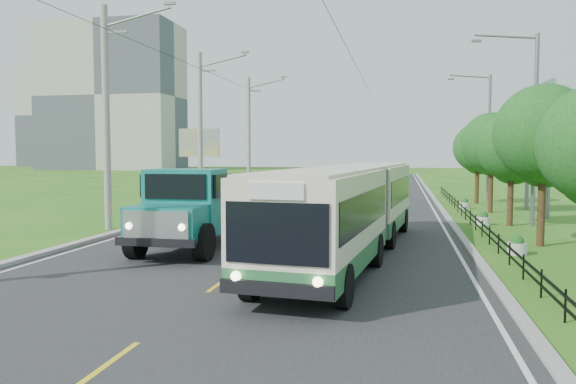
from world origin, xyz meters
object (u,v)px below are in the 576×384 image
(tree_back, at_px, (478,150))
(dump_truck, at_px, (195,203))
(streetlight_mid, at_px, (531,122))
(planter_mid, at_px, (483,219))
(streetlight_far, at_px, (487,133))
(tree_fourth, at_px, (512,150))
(billboard_left, at_px, (199,147))
(planter_far, at_px, (465,204))
(tree_fifth, at_px, (492,146))
(pole_near, at_px, (107,117))
(pole_mid, at_px, (201,128))
(planter_near, at_px, (517,246))
(billboard_right, at_px, (539,120))
(tree_third, at_px, (544,139))
(bus, at_px, (350,204))
(pole_far, at_px, (249,134))

(tree_back, xyz_separation_m, dump_truck, (-12.52, -21.03, -2.00))
(tree_back, xyz_separation_m, streetlight_mid, (0.79, -12.14, 1.25))
(planter_mid, bearing_deg, streetlight_far, 81.70)
(tree_fourth, bearing_deg, billboard_left, 153.01)
(tree_fourth, relative_size, planter_far, 8.06)
(tree_fifth, bearing_deg, pole_near, -148.41)
(pole_mid, relative_size, planter_near, 14.93)
(planter_mid, distance_m, billboard_left, 20.99)
(tree_fourth, bearing_deg, billboard_right, 67.36)
(planter_near, distance_m, billboard_left, 25.78)
(streetlight_mid, height_order, planter_mid, streetlight_mid)
(tree_third, bearing_deg, tree_back, 90.00)
(pole_near, height_order, dump_truck, pole_near)
(tree_fifth, distance_m, tree_back, 6.00)
(streetlight_mid, xyz_separation_m, streetlight_far, (0.00, 14.00, 0.00))
(tree_fifth, bearing_deg, tree_third, -90.00)
(planter_near, bearing_deg, tree_fifth, 84.92)
(pole_near, xyz_separation_m, planter_far, (16.86, 13.00, -4.81))
(planter_near, bearing_deg, bus, -164.38)
(tree_fifth, height_order, streetlight_mid, streetlight_mid)
(tree_third, distance_m, tree_back, 18.00)
(streetlight_far, distance_m, planter_far, 7.84)
(streetlight_far, height_order, planter_near, streetlight_far)
(planter_mid, bearing_deg, planter_far, 90.00)
(planter_mid, relative_size, bus, 0.04)
(pole_far, distance_m, billboard_left, 9.17)
(planter_near, relative_size, billboard_left, 0.13)
(tree_third, xyz_separation_m, streetlight_mid, (0.79, 5.86, 0.92))
(tree_fifth, xyz_separation_m, billboard_right, (2.44, -0.14, 1.49))
(pole_far, bearing_deg, planter_mid, -48.41)
(planter_near, xyz_separation_m, billboard_left, (-18.10, 18.00, 3.58))
(tree_back, height_order, planter_far, tree_back)
(pole_far, height_order, tree_third, pole_far)
(pole_near, height_order, billboard_left, pole_near)
(pole_near, relative_size, planter_near, 14.93)
(tree_fifth, xyz_separation_m, billboard_left, (-19.36, 3.86, 0.01))
(pole_far, distance_m, planter_mid, 25.85)
(streetlight_far, bearing_deg, planter_far, -108.80)
(planter_near, bearing_deg, pole_mid, 138.35)
(tree_third, relative_size, planter_near, 8.96)
(pole_mid, bearing_deg, bus, -55.75)
(planter_far, height_order, dump_truck, dump_truck)
(tree_third, bearing_deg, tree_fourth, 90.00)
(pole_mid, xyz_separation_m, billboard_right, (20.56, -1.00, 0.25))
(pole_mid, relative_size, tree_third, 1.67)
(dump_truck, bearing_deg, tree_third, 13.27)
(billboard_left, bearing_deg, planter_far, -6.31)
(tree_fourth, bearing_deg, tree_fifth, 90.00)
(streetlight_far, bearing_deg, pole_far, 165.19)
(tree_fourth, bearing_deg, pole_mid, 159.26)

